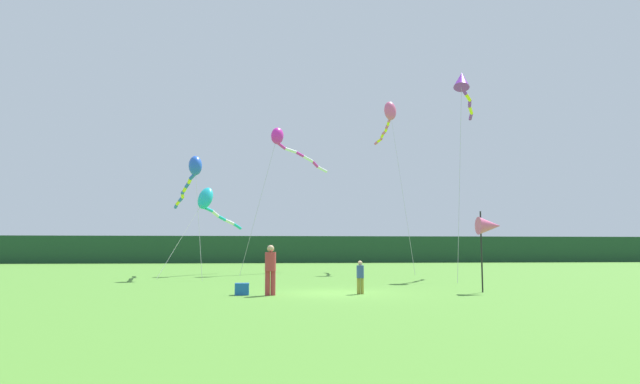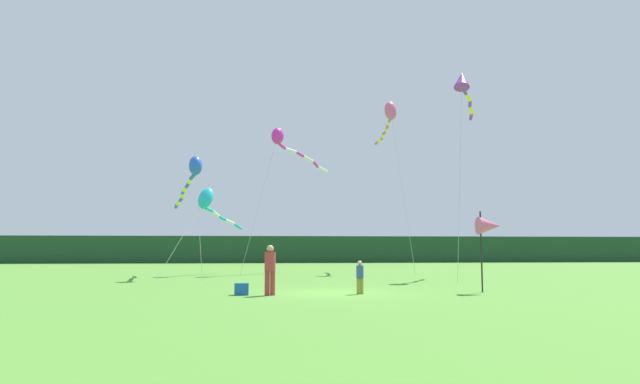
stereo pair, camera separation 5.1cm
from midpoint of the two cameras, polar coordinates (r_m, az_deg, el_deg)
The scene contains 11 objects.
ground_plane at distance 21.22m, azimuth 1.61°, elevation -10.42°, with size 120.00×120.00×0.00m, color #4C842D.
distant_treeline at distance 66.03m, azimuth -3.49°, elevation -5.96°, with size 108.00×3.33×3.11m, color #1E4228.
person_adult at distance 20.17m, azimuth -5.23°, elevation -7.76°, with size 0.40×0.40×1.81m.
person_child at distance 20.74m, azimuth 4.12°, elevation -8.61°, with size 0.27×0.27×1.23m.
cooler_box at distance 20.49m, azimuth -8.16°, elevation -9.92°, with size 0.51×0.39×0.43m, color #1959B2.
banner_flag_pole at distance 22.48m, azimuth 17.06°, elevation -3.43°, with size 0.90×0.70×3.13m.
kite_rainbow at distance 41.20m, azimuth 7.13°, elevation 7.90°, with size 1.01×8.47×12.46m.
kite_blue at distance 32.64m, azimuth -13.11°, elevation 2.01°, with size 2.78×7.78×7.03m.
kite_cyan at distance 35.91m, azimuth -11.57°, elevation -0.94°, with size 4.32×7.90×5.71m.
kite_purple at distance 34.47m, azimuth 14.52°, elevation 10.79°, with size 3.97×7.63×12.30m.
kite_magenta at distance 38.56m, azimuth -3.86°, elevation 5.28°, with size 6.36×7.55×10.07m.
Camera 1 is at (-2.77, -20.97, 1.69)m, focal length 30.90 mm.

